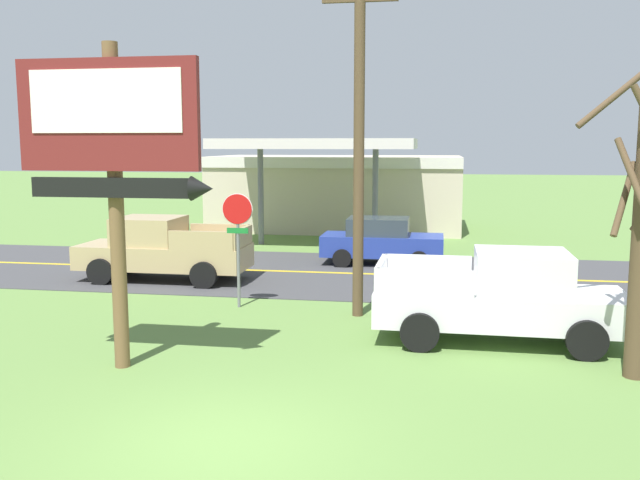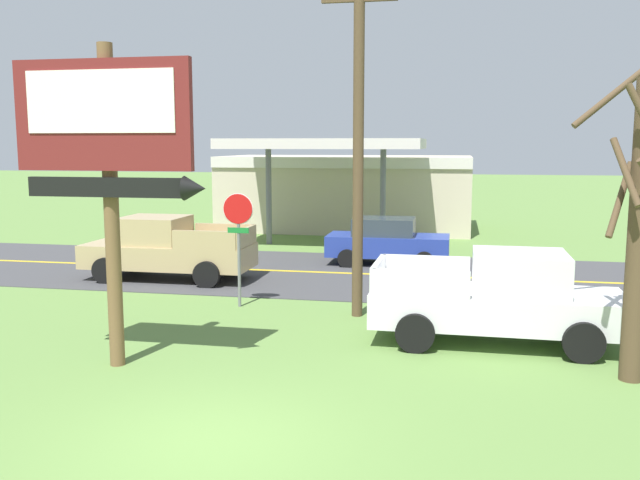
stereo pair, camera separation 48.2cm
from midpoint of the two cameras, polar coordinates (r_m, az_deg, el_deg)
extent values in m
plane|color=#5B7F3D|center=(10.20, -9.30, -16.37)|extent=(180.00, 180.00, 0.00)
cube|color=#3D3D3F|center=(22.38, 1.53, -2.80)|extent=(140.00, 8.00, 0.02)
cube|color=gold|center=(22.38, 1.53, -2.76)|extent=(126.00, 0.20, 0.01)
cylinder|color=brown|center=(13.25, -17.53, 2.44)|extent=(0.28, 0.28, 5.99)
cube|color=maroon|center=(13.04, -18.21, 9.83)|extent=(3.39, 0.16, 1.99)
cube|color=white|center=(12.97, -18.45, 10.88)|extent=(2.84, 0.03, 1.11)
cube|color=black|center=(13.06, -17.97, 4.16)|extent=(3.05, 0.12, 0.36)
cone|color=black|center=(12.35, -10.85, 4.21)|extent=(0.40, 0.44, 0.44)
cylinder|color=slate|center=(17.80, -7.55, -2.09)|extent=(0.08, 0.08, 2.20)
cylinder|color=red|center=(17.58, -7.66, 2.55)|extent=(0.76, 0.03, 0.76)
cylinder|color=white|center=(17.60, -7.64, 2.56)|extent=(0.80, 0.01, 0.80)
cube|color=#19722D|center=(17.64, -7.63, 0.78)|extent=(0.56, 0.03, 0.14)
cylinder|color=brown|center=(16.52, 2.41, 8.71)|extent=(0.26, 0.26, 8.80)
cylinder|color=brown|center=(13.95, 23.04, 11.52)|extent=(1.78, 0.64, 1.49)
cylinder|color=brown|center=(13.33, 22.95, 3.17)|extent=(0.59, 0.76, 1.33)
cylinder|color=brown|center=(12.93, 23.38, 5.24)|extent=(0.47, 0.79, 1.18)
cube|color=beige|center=(34.33, 1.08, 3.97)|extent=(12.00, 6.00, 3.60)
cube|color=silver|center=(31.25, 0.25, 6.43)|extent=(12.00, 0.12, 0.50)
cube|color=silver|center=(28.33, -0.73, 7.99)|extent=(8.00, 5.00, 0.40)
cylinder|color=slate|center=(28.93, -5.42, 3.79)|extent=(0.24, 0.24, 4.20)
cylinder|color=slate|center=(28.07, 4.11, 3.68)|extent=(0.24, 0.24, 4.20)
cube|color=silver|center=(15.06, 13.69, -5.41)|extent=(5.22, 2.02, 0.72)
cube|color=silver|center=(14.94, 15.51, -2.53)|extent=(1.92, 1.82, 0.84)
cube|color=#28333D|center=(15.05, 18.89, -2.59)|extent=(0.12, 1.66, 0.71)
cube|color=silver|center=(15.82, 8.05, -2.26)|extent=(1.95, 0.14, 0.56)
cube|color=silver|center=(14.01, 7.74, -3.57)|extent=(1.95, 0.14, 0.56)
cube|color=silver|center=(14.98, 4.17, -2.77)|extent=(0.14, 1.88, 0.56)
cylinder|color=black|center=(16.27, 19.15, -5.94)|extent=(0.80, 0.29, 0.80)
cylinder|color=black|center=(14.40, 20.33, -7.78)|extent=(0.80, 0.29, 0.80)
cylinder|color=black|center=(16.09, 7.68, -5.72)|extent=(0.80, 0.29, 0.80)
cylinder|color=black|center=(14.19, 7.30, -7.57)|extent=(0.80, 0.29, 0.80)
cube|color=tan|center=(21.78, -13.42, -1.31)|extent=(5.20, 1.96, 0.72)
cube|color=tan|center=(21.85, -14.57, 0.75)|extent=(1.90, 1.80, 0.84)
cube|color=#28333D|center=(22.23, -16.66, 0.79)|extent=(0.10, 1.66, 0.71)
cube|color=tan|center=(20.28, -10.52, -0.07)|extent=(1.95, 0.12, 0.56)
cube|color=tan|center=(22.00, -8.88, 0.59)|extent=(1.95, 0.12, 0.56)
cube|color=tan|center=(20.84, -7.13, 0.22)|extent=(0.12, 1.88, 0.56)
cylinder|color=black|center=(21.66, -18.33, -2.51)|extent=(0.80, 0.28, 0.80)
cylinder|color=black|center=(23.38, -16.09, -1.67)|extent=(0.80, 0.28, 0.80)
cylinder|color=black|center=(20.36, -10.28, -2.88)|extent=(0.80, 0.28, 0.80)
cylinder|color=black|center=(22.18, -8.56, -1.95)|extent=(0.80, 0.28, 0.80)
cube|color=#233893|center=(24.11, 4.62, -0.43)|extent=(4.20, 1.76, 0.72)
cube|color=#2D3842|center=(24.04, 4.29, 1.14)|extent=(2.10, 1.56, 0.60)
cylinder|color=black|center=(24.96, 7.77, -1.02)|extent=(0.64, 0.24, 0.64)
cylinder|color=black|center=(23.22, 7.62, -1.69)|extent=(0.64, 0.24, 0.64)
cylinder|color=black|center=(25.18, 1.84, -0.88)|extent=(0.64, 0.24, 0.64)
cylinder|color=black|center=(23.46, 1.25, -1.53)|extent=(0.64, 0.24, 0.64)
camera|label=1|loc=(0.24, -90.80, -0.11)|focal=38.59mm
camera|label=2|loc=(0.24, 89.20, 0.11)|focal=38.59mm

